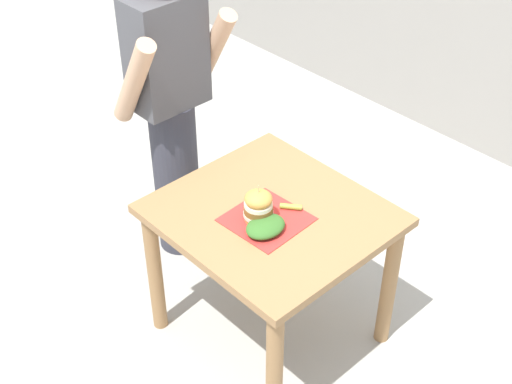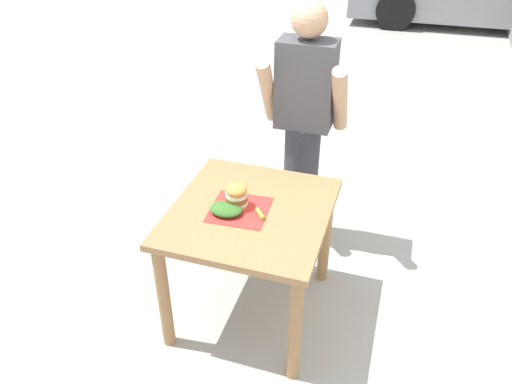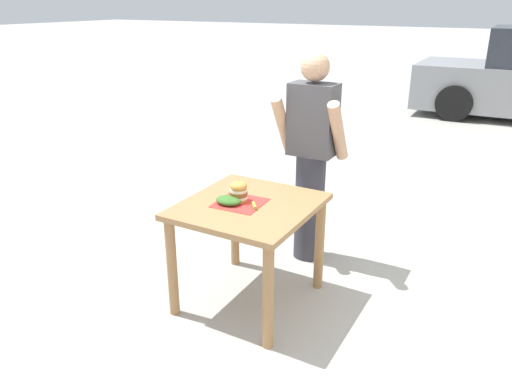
{
  "view_description": "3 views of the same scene",
  "coord_description": "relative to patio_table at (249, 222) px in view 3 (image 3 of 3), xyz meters",
  "views": [
    {
      "loc": [
        -1.68,
        -1.7,
        2.68
      ],
      "look_at": [
        0.0,
        0.1,
        0.81
      ],
      "focal_mm": 50.0,
      "sensor_mm": 36.0,
      "label": 1
    },
    {
      "loc": [
        0.71,
        -2.11,
        2.33
      ],
      "look_at": [
        0.0,
        0.1,
        0.81
      ],
      "focal_mm": 35.0,
      "sensor_mm": 36.0,
      "label": 2
    },
    {
      "loc": [
        1.58,
        -2.69,
        2.05
      ],
      "look_at": [
        0.0,
        0.1,
        0.81
      ],
      "focal_mm": 35.0,
      "sensor_mm": 36.0,
      "label": 3
    }
  ],
  "objects": [
    {
      "name": "pickle_spear",
      "position": [
        0.07,
        -0.05,
        0.15
      ],
      "size": [
        0.08,
        0.09,
        0.02
      ],
      "primitive_type": "cylinder",
      "rotation": [
        0.0,
        1.57,
        2.23
      ],
      "color": "#8EA83D",
      "rests_on": "serving_paper"
    },
    {
      "name": "diner_across_table",
      "position": [
        0.1,
        0.82,
        0.26
      ],
      "size": [
        0.55,
        0.35,
        1.69
      ],
      "color": "#33333D",
      "rests_on": "ground"
    },
    {
      "name": "sandwich",
      "position": [
        -0.08,
        0.0,
        0.21
      ],
      "size": [
        0.13,
        0.13,
        0.18
      ],
      "color": "gold",
      "rests_on": "serving_paper"
    },
    {
      "name": "serving_paper",
      "position": [
        -0.06,
        -0.02,
        0.14
      ],
      "size": [
        0.33,
        0.33,
        0.0
      ],
      "primitive_type": "cube",
      "rotation": [
        0.0,
        0.0,
        0.06
      ],
      "color": "red",
      "rests_on": "patio_table"
    },
    {
      "name": "side_salad",
      "position": [
        -0.11,
        -0.08,
        0.16
      ],
      "size": [
        0.18,
        0.14,
        0.06
      ],
      "primitive_type": "ellipsoid",
      "color": "#386B28",
      "rests_on": "patio_table"
    },
    {
      "name": "ground_plane",
      "position": [
        0.0,
        0.0,
        -0.62
      ],
      "size": [
        80.0,
        80.0,
        0.0
      ],
      "primitive_type": "plane",
      "color": "#ADAAA3"
    },
    {
      "name": "patio_table",
      "position": [
        0.0,
        0.0,
        0.0
      ],
      "size": [
        0.86,
        0.93,
        0.76
      ],
      "color": "#9E7247",
      "rests_on": "ground"
    }
  ]
}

